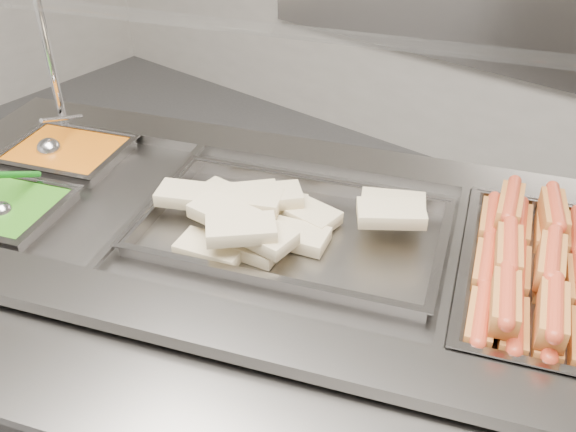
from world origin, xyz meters
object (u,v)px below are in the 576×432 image
Objects in this scene: steam_counter at (271,354)px; ladle at (50,148)px; pan_hotdogs at (544,288)px; pan_wraps at (292,234)px; serving_spoon at (5,205)px; sneeze_guard at (297,38)px.

steam_counter is 10.62× the size of ladle.
pan_hotdogs and pan_wraps have the same top height.
serving_spoon reaches higher than ladle.
sneeze_guard is 0.80m from ladle.
serving_spoon is at bearing -55.82° from ladle.
ladle reaches higher than steam_counter.
serving_spoon reaches higher than steam_counter.
sneeze_guard is at bearing 51.10° from serving_spoon.
pan_wraps is at bearing -54.48° from sneeze_guard.
pan_hotdogs is at bearing 27.06° from serving_spoon.
pan_hotdogs is at bearing 14.48° from ladle.
pan_hotdogs is at bearing 20.17° from steam_counter.
pan_hotdogs is at bearing 0.89° from sneeze_guard.
pan_hotdogs is 0.58m from pan_wraps.
pan_wraps is at bearing -159.83° from pan_hotdogs.
serving_spoon is (-1.15, -0.59, 0.05)m from pan_hotdogs.
steam_counter is 0.77m from pan_hotdogs.
sneeze_guard is at bearing 125.52° from pan_wraps.
pan_wraps is at bearing 32.69° from serving_spoon.
sneeze_guard is 2.12× the size of pan_wraps.
pan_wraps is at bearing 10.23° from ladle.
sneeze_guard reaches higher than ladle.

